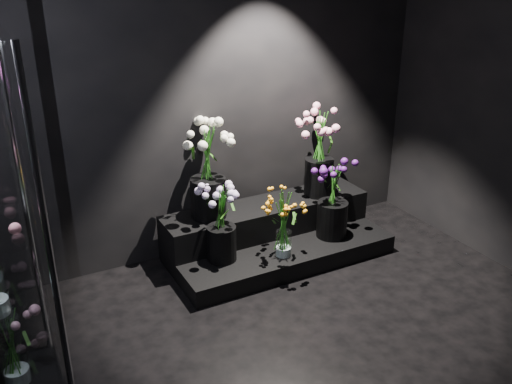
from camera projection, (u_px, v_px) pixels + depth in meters
wall_back at (199, 85)px, 4.37m from camera, size 4.00×0.00×4.00m
display_riser at (273, 234)px, 4.77m from camera, size 1.80×0.80×0.40m
bouquet_orange_bells at (284, 224)px, 4.36m from camera, size 0.28×0.28×0.54m
bouquet_lilac at (221, 218)px, 4.28m from camera, size 0.44×0.44×0.60m
bouquet_purple at (333, 197)px, 4.64m from camera, size 0.36×0.36×0.66m
bouquet_cream_roses at (207, 168)px, 4.38m from camera, size 0.50×0.50×0.74m
bouquet_pink_roses at (320, 148)px, 4.78m from camera, size 0.50×0.50×0.73m
bouquet_case_base_pink at (11, 347)px, 3.15m from camera, size 0.37×0.37×0.46m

